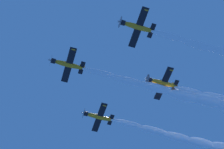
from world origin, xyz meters
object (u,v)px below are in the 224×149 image
Objects in this scene: airplane_lead at (67,64)px; airplane_left_wingman at (136,27)px; airplane_slot_tail at (162,83)px; airplane_right_wingman at (98,117)px.

airplane_left_wingman reaches higher than airplane_lead.
airplane_left_wingman is at bearing 138.42° from airplane_slot_tail.
airplane_slot_tail is (11.31, -10.04, -0.04)m from airplane_left_wingman.
airplane_left_wingman reaches higher than airplane_right_wingman.
airplane_left_wingman is 15.12m from airplane_slot_tail.
airplane_right_wingman is (11.68, -10.03, -0.74)m from airplane_lead.
airplane_lead is 1.01× the size of airplane_left_wingman.
airplane_left_wingman is 1.00× the size of airplane_slot_tail.
airplane_lead is at bearing 42.51° from airplane_left_wingman.
airplane_lead is 21.13m from airplane_slot_tail.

